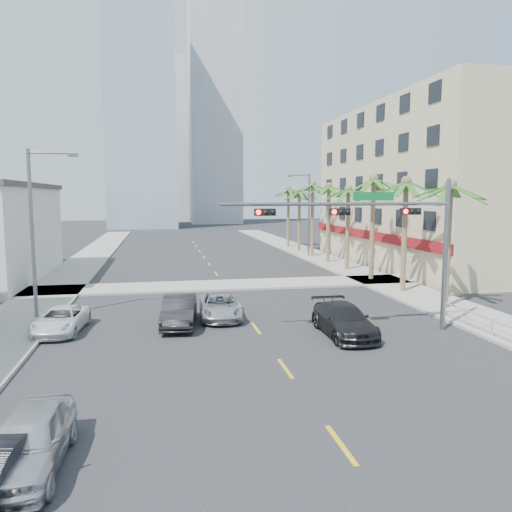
{
  "coord_description": "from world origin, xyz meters",
  "views": [
    {
      "loc": [
        -4.57,
        -13.87,
        6.54
      ],
      "look_at": [
        0.23,
        11.13,
        3.5
      ],
      "focal_mm": 35.0,
      "sensor_mm": 36.0,
      "label": 1
    }
  ],
  "objects_px": {
    "car_lane_center": "(220,306)",
    "car_lane_right": "(344,320)",
    "traffic_signal_mast": "(385,228)",
    "car_lane_left": "(179,311)",
    "car_parked_near": "(28,440)",
    "car_parked_far": "(61,320)"
  },
  "relations": [
    {
      "from": "traffic_signal_mast",
      "to": "car_parked_far",
      "type": "relative_size",
      "value": 2.55
    },
    {
      "from": "traffic_signal_mast",
      "to": "car_lane_right",
      "type": "relative_size",
      "value": 2.2
    },
    {
      "from": "car_lane_left",
      "to": "car_parked_near",
      "type": "bearing_deg",
      "value": -101.25
    },
    {
      "from": "traffic_signal_mast",
      "to": "car_lane_right",
      "type": "height_order",
      "value": "traffic_signal_mast"
    },
    {
      "from": "traffic_signal_mast",
      "to": "car_lane_left",
      "type": "relative_size",
      "value": 2.42
    },
    {
      "from": "car_lane_center",
      "to": "car_lane_right",
      "type": "distance_m",
      "value": 6.96
    },
    {
      "from": "traffic_signal_mast",
      "to": "car_lane_center",
      "type": "distance_m",
      "value": 9.62
    },
    {
      "from": "traffic_signal_mast",
      "to": "car_lane_left",
      "type": "xyz_separation_m",
      "value": [
        -9.51,
        3.27,
        -4.3
      ]
    },
    {
      "from": "car_lane_center",
      "to": "car_parked_far",
      "type": "bearing_deg",
      "value": -166.7
    },
    {
      "from": "traffic_signal_mast",
      "to": "car_parked_far",
      "type": "xyz_separation_m",
      "value": [
        -15.18,
        3.09,
        -4.46
      ]
    },
    {
      "from": "car_parked_near",
      "to": "car_lane_center",
      "type": "distance_m",
      "value": 15.48
    },
    {
      "from": "car_parked_near",
      "to": "car_parked_far",
      "type": "bearing_deg",
      "value": 98.75
    },
    {
      "from": "car_lane_left",
      "to": "traffic_signal_mast",
      "type": "bearing_deg",
      "value": -12.75
    },
    {
      "from": "car_lane_center",
      "to": "car_lane_right",
      "type": "bearing_deg",
      "value": -36.4
    },
    {
      "from": "traffic_signal_mast",
      "to": "car_parked_far",
      "type": "bearing_deg",
      "value": 168.49
    },
    {
      "from": "car_parked_far",
      "to": "car_parked_near",
      "type": "bearing_deg",
      "value": -77.37
    },
    {
      "from": "car_lane_left",
      "to": "car_lane_center",
      "type": "bearing_deg",
      "value": 34.71
    },
    {
      "from": "traffic_signal_mast",
      "to": "car_lane_right",
      "type": "bearing_deg",
      "value": 179.07
    },
    {
      "from": "car_lane_left",
      "to": "car_lane_right",
      "type": "distance_m",
      "value": 8.24
    },
    {
      "from": "traffic_signal_mast",
      "to": "car_parked_near",
      "type": "relative_size",
      "value": 2.6
    },
    {
      "from": "car_parked_near",
      "to": "car_lane_right",
      "type": "height_order",
      "value": "car_lane_right"
    },
    {
      "from": "traffic_signal_mast",
      "to": "car_lane_center",
      "type": "height_order",
      "value": "traffic_signal_mast"
    }
  ]
}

